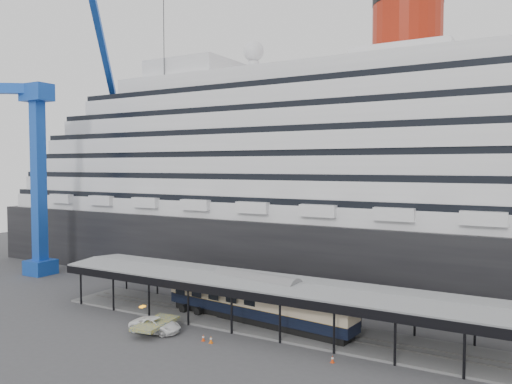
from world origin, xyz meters
TOP-DOWN VIEW (x-y plane):
  - ground at (0.00, 0.00)m, footprint 200.00×200.00m
  - cruise_ship at (0.05, 32.00)m, footprint 130.00×30.00m
  - platform_canopy at (0.00, 5.00)m, footprint 56.00×9.18m
  - crane_blue at (-45.11, 10.62)m, footprint 22.63×19.19m
  - port_truck at (-10.26, -2.79)m, footprint 5.90×3.27m
  - pullman_carriage at (-2.17, 5.00)m, footprint 24.26×5.80m
  - traffic_cone_left at (-3.17, -2.58)m, footprint 0.48×0.48m
  - traffic_cone_mid at (-4.20, -2.46)m, footprint 0.40×0.40m
  - traffic_cone_right at (9.34, -1.27)m, footprint 0.42×0.42m

SIDE VIEW (x-z plane):
  - ground at x=0.00m, z-range 0.00..0.00m
  - traffic_cone_mid at x=-4.20m, z-range 0.00..0.68m
  - traffic_cone_right at x=9.34m, z-range 0.00..0.68m
  - traffic_cone_left at x=-3.17m, z-range 0.00..0.74m
  - port_truck at x=-10.26m, z-range 0.00..1.56m
  - platform_canopy at x=0.00m, z-range -0.29..5.01m
  - pullman_carriage at x=-2.17m, z-range -8.96..14.66m
  - cruise_ship at x=0.05m, z-range -3.60..40.30m
  - crane_blue at x=-45.11m, z-range -3.84..43.76m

